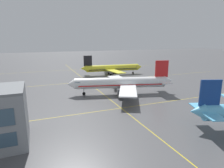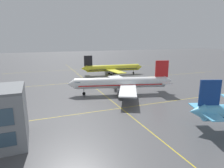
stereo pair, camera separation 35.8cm
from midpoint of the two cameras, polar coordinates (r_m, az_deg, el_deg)
airliner_second_row at (r=73.38m, az=3.05°, el=0.33°), size 39.34×33.49×12.38m
airliner_third_row at (r=112.31m, az=0.21°, el=4.64°), size 36.13×30.97×11.23m
taxiway_markings at (r=77.07m, az=-3.29°, el=-2.28°), size 159.43×173.25×0.01m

